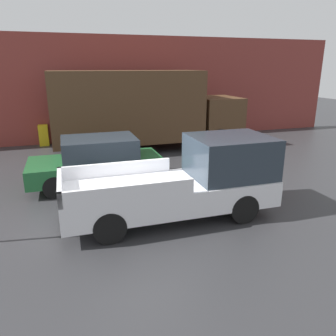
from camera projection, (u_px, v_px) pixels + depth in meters
ground_plane at (138, 213)px, 8.91m from camera, size 60.00×60.00×0.00m
building_wall at (96, 90)px, 16.83m from camera, size 28.00×0.15×5.36m
pickup_truck at (189, 181)px, 8.56m from camera, size 5.45×1.96×2.07m
car at (98, 161)px, 10.92m from camera, size 4.34×2.01×1.59m
delivery_truck at (142, 108)px, 15.29m from camera, size 8.95×2.56×3.64m
newspaper_box at (44, 135)px, 16.38m from camera, size 0.45×0.40×1.04m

